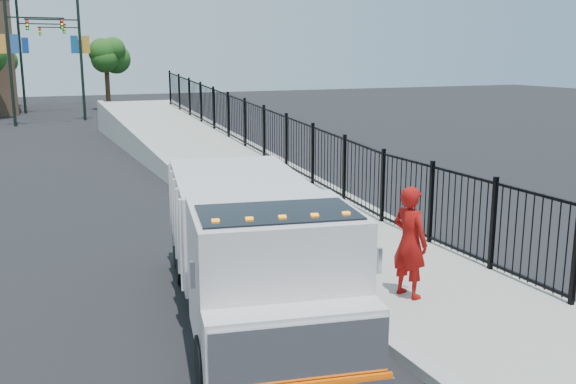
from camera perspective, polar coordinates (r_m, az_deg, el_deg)
name	(u,v)px	position (r m, az deg, el deg)	size (l,w,h in m)	color
ground	(330,302)	(11.44, 3.75, -9.74)	(120.00, 120.00, 0.00)	black
sidewalk	(495,324)	(10.94, 17.93, -11.07)	(3.55, 12.00, 0.12)	#9E998E
curb	(393,344)	(9.84, 9.28, -13.20)	(0.30, 12.00, 0.16)	#ADAAA3
ramp	(196,159)	(26.70, -8.16, 2.91)	(3.95, 24.00, 1.70)	#9E998E
iron_fence	(264,148)	(23.26, -2.14, 3.89)	(0.10, 28.00, 1.80)	black
truck	(252,244)	(10.22, -3.26, -4.60)	(3.43, 7.15, 2.35)	black
worker	(410,242)	(11.25, 10.77, -4.38)	(0.72, 0.47, 1.96)	maroon
light_pole_0	(15,51)	(41.48, -23.14, 11.42)	(3.77, 0.22, 8.00)	black
light_pole_1	(76,52)	(43.67, -18.35, 11.77)	(3.78, 0.22, 8.00)	black
light_pole_2	(25,52)	(50.21, -22.33, 11.46)	(3.78, 0.22, 8.00)	black
light_pole_3	(77,52)	(56.87, -18.26, 11.75)	(3.78, 0.22, 8.00)	black
tree_1	(106,58)	(51.64, -15.88, 11.38)	(2.07, 2.07, 5.04)	#382314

